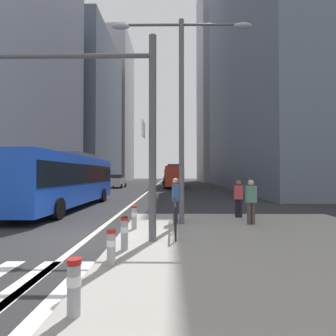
{
  "coord_description": "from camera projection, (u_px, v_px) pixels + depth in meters",
  "views": [
    {
      "loc": [
        2.67,
        -8.57,
        2.09
      ],
      "look_at": [
        2.33,
        20.81,
        2.71
      ],
      "focal_mm": 27.85,
      "sensor_mm": 36.0,
      "label": 1
    }
  ],
  "objects": [
    {
      "name": "bollard_left",
      "position": [
        111.0,
        245.0,
        5.53
      ],
      "size": [
        0.2,
        0.2,
        0.75
      ],
      "color": "#99999E",
      "rests_on": "median_island"
    },
    {
      "name": "city_bus_red_distant",
      "position": [
        170.0,
        175.0,
        62.76
      ],
      "size": [
        2.93,
        11.28,
        3.4
      ],
      "color": "red",
      "rests_on": "ground"
    },
    {
      "name": "traffic_signal_gantry",
      "position": [
        70.0,
        103.0,
        7.62
      ],
      "size": [
        7.13,
        0.65,
        6.0
      ],
      "color": "#515156",
      "rests_on": "median_island"
    },
    {
      "name": "car_receding_far",
      "position": [
        170.0,
        179.0,
        51.63
      ],
      "size": [
        2.13,
        4.2,
        1.94
      ],
      "color": "maroon",
      "rests_on": "ground"
    },
    {
      "name": "bollard_right",
      "position": [
        124.0,
        232.0,
        6.63
      ],
      "size": [
        0.2,
        0.2,
        0.83
      ],
      "color": "#99999E",
      "rests_on": "median_island"
    },
    {
      "name": "bollard_back",
      "position": [
        134.0,
        216.0,
        9.12
      ],
      "size": [
        0.2,
        0.2,
        0.82
      ],
      "color": "#99999E",
      "rests_on": "median_island"
    },
    {
      "name": "office_tower_right_far",
      "position": [
        226.0,
        82.0,
        67.4
      ],
      "size": [
        13.88,
        16.08,
        51.71
      ],
      "primitive_type": "cube",
      "color": "#9E9EA3",
      "rests_on": "ground"
    },
    {
      "name": "ground_plane",
      "position": [
        147.0,
        193.0,
        28.54
      ],
      "size": [
        160.0,
        160.0,
        0.0
      ],
      "primitive_type": "plane",
      "color": "#28282B"
    },
    {
      "name": "pedestrian_walking",
      "position": [
        238.0,
        197.0,
        11.54
      ],
      "size": [
        0.41,
        0.3,
        1.64
      ],
      "color": "black",
      "rests_on": "median_island"
    },
    {
      "name": "pedestrian_waiting",
      "position": [
        175.0,
        198.0,
        10.2
      ],
      "size": [
        0.29,
        0.41,
        1.76
      ],
      "color": "#2D334C",
      "rests_on": "median_island"
    },
    {
      "name": "pedestrian_far",
      "position": [
        251.0,
        200.0,
        9.94
      ],
      "size": [
        0.4,
        0.27,
        1.7
      ],
      "color": "#423D38",
      "rests_on": "median_island"
    },
    {
      "name": "street_lamp_post",
      "position": [
        181.0,
        92.0,
        10.18
      ],
      "size": [
        5.5,
        0.32,
        8.0
      ],
      "color": "#56565B",
      "rests_on": "median_island"
    },
    {
      "name": "car_oncoming_far",
      "position": [
        85.0,
        184.0,
        27.92
      ],
      "size": [
        2.04,
        4.07,
        1.94
      ],
      "color": "gold",
      "rests_on": "ground"
    },
    {
      "name": "bollard_front",
      "position": [
        74.0,
        284.0,
        3.55
      ],
      "size": [
        0.2,
        0.2,
        0.78
      ],
      "color": "#99999E",
      "rests_on": "median_island"
    },
    {
      "name": "car_receding_near",
      "position": [
        168.0,
        179.0,
        51.38
      ],
      "size": [
        2.1,
        4.21,
        1.94
      ],
      "color": "#232838",
      "rests_on": "ground"
    },
    {
      "name": "city_bus_blue_oncoming",
      "position": [
        66.0,
        178.0,
        15.55
      ],
      "size": [
        2.8,
        11.57,
        3.4
      ],
      "color": "blue",
      "rests_on": "ground"
    },
    {
      "name": "office_tower_right_near",
      "position": [
        311.0,
        12.0,
        26.69
      ],
      "size": [
        13.65,
        16.98,
        37.33
      ],
      "primitive_type": "cube",
      "color": "slate",
      "rests_on": "ground"
    },
    {
      "name": "office_tower_left_far",
      "position": [
        108.0,
        109.0,
        77.04
      ],
      "size": [
        13.06,
        16.93,
        42.21
      ],
      "primitive_type": "cube",
      "color": "#9E9EA3",
      "rests_on": "ground"
    },
    {
      "name": "office_tower_left_mid",
      "position": [
        83.0,
        111.0,
        55.03
      ],
      "size": [
        12.13,
        22.86,
        30.77
      ],
      "primitive_type": "cube",
      "color": "slate",
      "rests_on": "ground"
    },
    {
      "name": "office_tower_right_mid",
      "position": [
        252.0,
        54.0,
        45.94
      ],
      "size": [
        12.61,
        16.97,
        46.45
      ],
      "primitive_type": "cube",
      "color": "slate",
      "rests_on": "ground"
    },
    {
      "name": "median_island",
      "position": [
        269.0,
        243.0,
        7.49
      ],
      "size": [
        9.0,
        10.0,
        0.15
      ],
      "primitive_type": "cube",
      "color": "gray",
      "rests_on": "ground"
    },
    {
      "name": "car_oncoming_mid",
      "position": [
        117.0,
        181.0,
        38.22
      ],
      "size": [
        2.09,
        4.46,
        1.94
      ],
      "color": "silver",
      "rests_on": "ground"
    },
    {
      "name": "pedestrian_railing",
      "position": [
        175.0,
        208.0,
        9.21
      ],
      "size": [
        0.06,
        3.58,
        0.98
      ],
      "color": "black",
      "rests_on": "median_island"
    },
    {
      "name": "city_bus_red_receding",
      "position": [
        173.0,
        175.0,
        39.17
      ],
      "size": [
        2.89,
        10.74,
        3.4
      ],
      "color": "red",
      "rests_on": "ground"
    },
    {
      "name": "lane_centre_line",
      "position": [
        153.0,
        188.0,
        38.54
      ],
      "size": [
        0.2,
        80.0,
        0.01
      ],
      "primitive_type": "cube",
      "color": "beige",
      "rests_on": "ground"
    }
  ]
}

